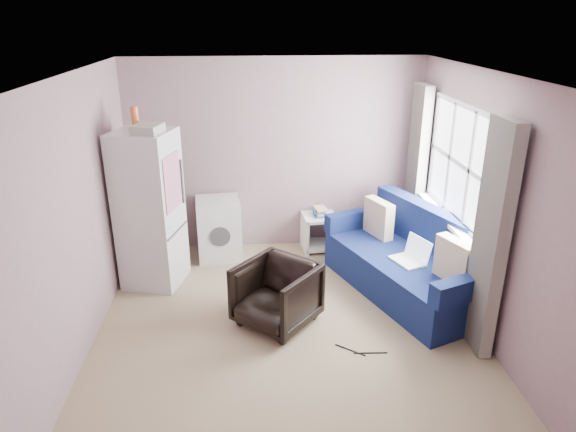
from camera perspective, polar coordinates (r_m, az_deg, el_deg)
name	(u,v)px	position (r m, az deg, el deg)	size (l,w,h in m)	color
room	(289,214)	(4.73, 0.16, 0.20)	(3.84, 4.24, 2.54)	#958161
armchair	(276,292)	(5.23, -1.30, -8.40)	(0.71, 0.66, 0.73)	black
fridge	(150,209)	(6.01, -15.11, 0.79)	(0.76, 0.76, 2.06)	silver
washing_machine	(219,227)	(6.68, -7.68, -1.25)	(0.60, 0.60, 0.78)	silver
side_table	(319,229)	(6.89, 3.49, -1.50)	(0.48, 0.48, 0.60)	white
sofa	(411,264)	(5.99, 13.51, -5.16)	(1.66, 2.29, 0.93)	navy
window_dressing	(447,199)	(5.81, 17.26, 1.80)	(0.17, 2.62, 2.18)	white
floor_cables	(360,351)	(5.05, 8.05, -14.67)	(0.47, 0.20, 0.01)	black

